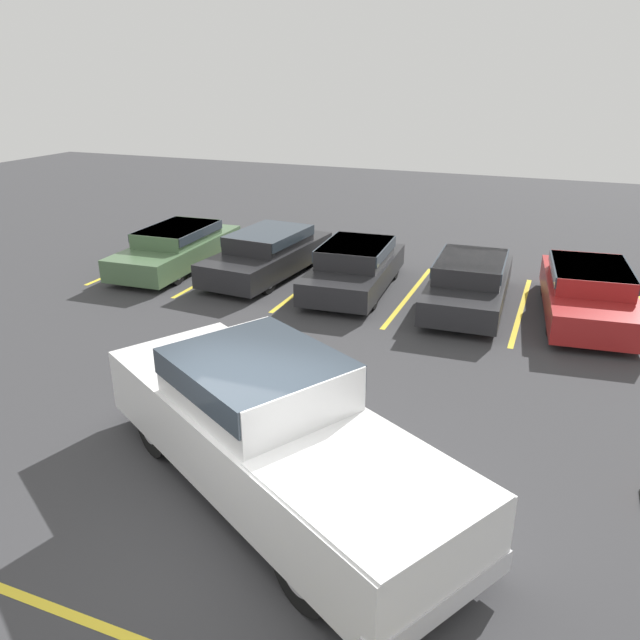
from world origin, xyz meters
TOP-DOWN VIEW (x-y plane):
  - ground_plane at (0.00, 0.00)m, footprint 60.00×60.00m
  - stall_stripe_a at (-8.45, 9.32)m, footprint 0.12×4.89m
  - stall_stripe_b at (-5.70, 9.32)m, footprint 0.12×4.89m
  - stall_stripe_c at (-2.95, 9.32)m, footprint 0.12×4.89m
  - stall_stripe_d at (-0.20, 9.32)m, footprint 0.12×4.89m
  - stall_stripe_e at (2.55, 9.32)m, footprint 0.12×4.89m
  - pickup_truck at (0.05, 0.85)m, footprint 6.32×4.79m
  - parked_sedan_a at (-7.07, 9.22)m, footprint 1.98×4.82m
  - parked_sedan_b at (-4.31, 9.56)m, footprint 2.09×4.76m
  - parked_sedan_c at (-1.67, 9.26)m, footprint 2.06×4.41m
  - parked_sedan_d at (1.29, 9.12)m, footprint 1.90×4.45m
  - parked_sedan_e at (3.95, 9.40)m, footprint 2.31×4.79m

SIDE VIEW (x-z plane):
  - ground_plane at x=0.00m, z-range 0.00..0.00m
  - stall_stripe_a at x=-8.45m, z-range 0.00..0.01m
  - stall_stripe_b at x=-5.70m, z-range 0.00..0.01m
  - stall_stripe_c at x=-2.95m, z-range 0.00..0.01m
  - stall_stripe_d at x=-0.20m, z-range 0.00..0.01m
  - stall_stripe_e at x=2.55m, z-range 0.00..0.01m
  - parked_sedan_a at x=-7.07m, z-range 0.04..1.22m
  - parked_sedan_d at x=1.29m, z-range 0.05..1.23m
  - parked_sedan_e at x=3.95m, z-range 0.04..1.25m
  - parked_sedan_c at x=-1.67m, z-range 0.04..1.26m
  - parked_sedan_b at x=-4.31m, z-range 0.04..1.28m
  - pickup_truck at x=0.05m, z-range 0.00..1.90m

